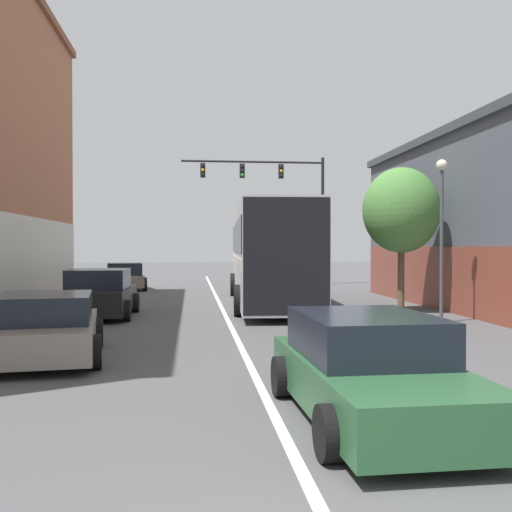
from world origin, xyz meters
The scene contains 9 objects.
lane_center_line centered at (0.00, 17.64, 0.00)m, with size 0.14×47.27×0.01m.
bus centered at (1.86, 20.00, 2.03)m, with size 3.26×12.81×3.63m.
hatchback_foreground centered at (1.19, 4.82, 0.63)m, with size 2.16×4.37×1.32m.
parked_car_left_near centered at (-4.46, 28.32, 0.65)m, with size 2.46×4.04×1.37m.
parked_car_left_mid centered at (-3.91, 16.37, 0.71)m, with size 2.18×4.04×1.50m.
parked_car_left_far centered at (-3.91, 9.39, 0.62)m, with size 2.58×4.31×1.28m.
traffic_signal_gantry centered at (3.86, 31.26, 5.41)m, with size 8.18×0.36×7.30m.
street_lamp centered at (6.08, 13.95, 2.77)m, with size 0.32×0.32×4.70m.
street_tree_near centered at (5.90, 16.75, 3.39)m, with size 2.59×2.33×4.84m.
Camera 1 is at (-1.07, -2.58, 2.20)m, focal length 42.00 mm.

